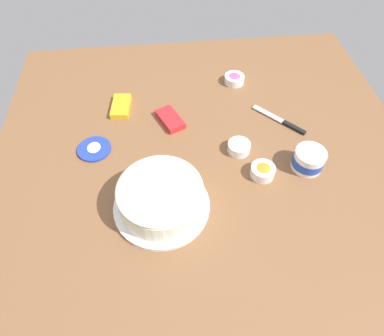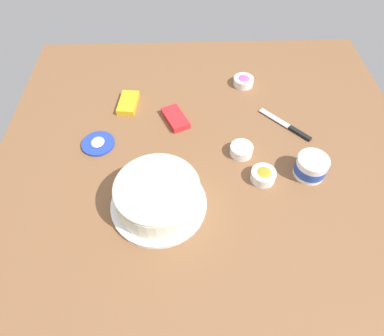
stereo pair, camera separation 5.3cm
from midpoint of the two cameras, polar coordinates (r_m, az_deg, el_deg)
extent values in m
plane|color=brown|center=(1.19, 1.23, 1.61)|extent=(1.54, 1.54, 0.00)
cylinder|color=white|center=(1.07, -6.63, -6.52)|extent=(0.31, 0.31, 0.01)
cylinder|color=brown|center=(1.04, -6.84, -5.32)|extent=(0.24, 0.24, 0.07)
cylinder|color=white|center=(1.04, -6.87, -5.17)|extent=(0.26, 0.26, 0.08)
ellipsoid|color=white|center=(1.00, -7.13, -3.65)|extent=(0.26, 0.26, 0.04)
cylinder|color=white|center=(1.20, 18.22, 1.34)|extent=(0.11, 0.11, 0.08)
cylinder|color=#2347B2|center=(1.20, 18.18, 1.22)|extent=(0.11, 0.11, 0.03)
cylinder|color=white|center=(1.18, 18.60, 2.32)|extent=(0.09, 0.09, 0.01)
cylinder|color=#233DAD|center=(1.28, -17.60, 3.09)|extent=(0.12, 0.12, 0.01)
ellipsoid|color=white|center=(1.27, -17.69, 3.33)|extent=(0.05, 0.05, 0.01)
cube|color=silver|center=(1.38, 11.88, 9.05)|extent=(0.12, 0.11, 0.00)
cube|color=black|center=(1.34, 16.05, 6.66)|extent=(0.08, 0.08, 0.01)
cylinder|color=white|center=(1.15, 10.76, -0.60)|extent=(0.08, 0.08, 0.04)
cylinder|color=orange|center=(1.15, 10.81, -0.39)|extent=(0.07, 0.07, 0.01)
ellipsoid|color=orange|center=(1.14, 10.86, -0.18)|extent=(0.06, 0.06, 0.02)
cylinder|color=white|center=(1.51, 6.25, 14.90)|extent=(0.09, 0.09, 0.03)
cylinder|color=#B251C6|center=(1.51, 6.26, 15.04)|extent=(0.07, 0.07, 0.01)
ellipsoid|color=#B251C6|center=(1.50, 6.29, 15.25)|extent=(0.06, 0.06, 0.02)
cylinder|color=white|center=(1.21, 6.82, 3.52)|extent=(0.08, 0.08, 0.04)
cylinder|color=green|center=(1.21, 6.82, 3.51)|extent=(0.07, 0.07, 0.01)
ellipsoid|color=green|center=(1.21, 6.85, 3.74)|extent=(0.06, 0.06, 0.02)
cube|color=yellow|center=(1.41, -13.18, 10.25)|extent=(0.14, 0.08, 0.02)
cube|color=red|center=(1.32, -4.94, 8.34)|extent=(0.15, 0.12, 0.02)
camera|label=1|loc=(0.03, -91.36, -1.72)|focal=31.04mm
camera|label=2|loc=(0.03, 88.64, 1.72)|focal=31.04mm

